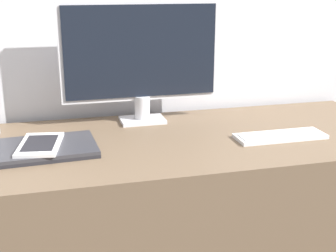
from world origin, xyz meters
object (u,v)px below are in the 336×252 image
(monitor, at_px, (141,57))
(keyboard, at_px, (280,136))
(ereader, at_px, (40,144))
(laptop, at_px, (46,148))

(monitor, distance_m, keyboard, 0.54)
(keyboard, bearing_deg, ereader, 175.73)
(ereader, bearing_deg, laptop, 18.39)
(keyboard, bearing_deg, monitor, 143.15)
(laptop, height_order, ereader, ereader)
(keyboard, distance_m, laptop, 0.74)
(laptop, bearing_deg, keyboard, -4.78)
(ereader, bearing_deg, monitor, 34.01)
(laptop, bearing_deg, ereader, -161.61)
(laptop, relative_size, ereader, 1.40)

